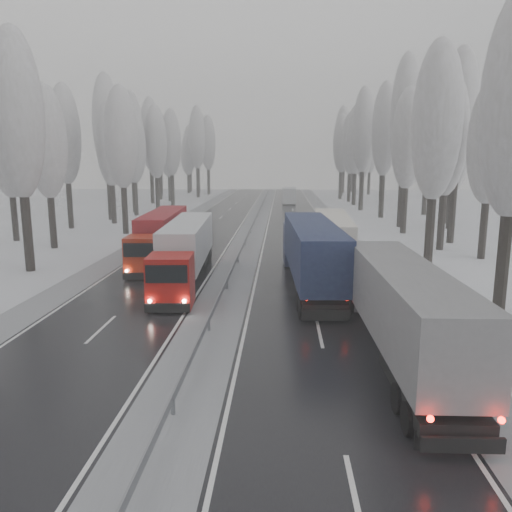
# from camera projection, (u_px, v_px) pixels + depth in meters

# --- Properties ---
(ground) EXTENTS (260.00, 260.00, 0.00)m
(ground) POSITION_uv_depth(u_px,v_px,m) (138.00, 498.00, 12.07)
(ground) COLOR white
(ground) RESTS_ON ground
(carriageway_right) EXTENTS (7.50, 200.00, 0.03)m
(carriageway_right) POSITION_uv_depth(u_px,v_px,m) (303.00, 259.00, 41.22)
(carriageway_right) COLOR black
(carriageway_right) RESTS_ON ground
(carriageway_left) EXTENTS (7.50, 200.00, 0.03)m
(carriageway_left) POSITION_uv_depth(u_px,v_px,m) (178.00, 258.00, 41.75)
(carriageway_left) COLOR black
(carriageway_left) RESTS_ON ground
(median_slush) EXTENTS (3.00, 200.00, 0.04)m
(median_slush) POSITION_uv_depth(u_px,v_px,m) (240.00, 258.00, 41.48)
(median_slush) COLOR #95979C
(median_slush) RESTS_ON ground
(shoulder_right) EXTENTS (2.40, 200.00, 0.04)m
(shoulder_right) POSITION_uv_depth(u_px,v_px,m) (364.00, 260.00, 40.97)
(shoulder_right) COLOR #95979C
(shoulder_right) RESTS_ON ground
(shoulder_left) EXTENTS (2.40, 200.00, 0.04)m
(shoulder_left) POSITION_uv_depth(u_px,v_px,m) (120.00, 257.00, 42.00)
(shoulder_left) COLOR #95979C
(shoulder_left) RESTS_ON ground
(median_guardrail) EXTENTS (0.12, 200.00, 0.76)m
(median_guardrail) POSITION_uv_depth(u_px,v_px,m) (240.00, 251.00, 41.36)
(median_guardrail) COLOR slate
(median_guardrail) RESTS_ON ground
(tree_18) EXTENTS (3.60, 3.60, 16.58)m
(tree_18) POSITION_uv_depth(u_px,v_px,m) (437.00, 123.00, 35.82)
(tree_18) COLOR black
(tree_18) RESTS_ON ground
(tree_19) EXTENTS (3.60, 3.60, 14.57)m
(tree_19) POSITION_uv_depth(u_px,v_px,m) (491.00, 143.00, 39.71)
(tree_19) COLOR black
(tree_19) RESTS_ON ground
(tree_20) EXTENTS (3.60, 3.60, 15.71)m
(tree_20) POSITION_uv_depth(u_px,v_px,m) (447.00, 136.00, 43.73)
(tree_20) COLOR black
(tree_20) RESTS_ON ground
(tree_21) EXTENTS (3.60, 3.60, 18.62)m
(tree_21) POSITION_uv_depth(u_px,v_px,m) (459.00, 118.00, 47.19)
(tree_21) COLOR black
(tree_21) RESTS_ON ground
(tree_22) EXTENTS (3.60, 3.60, 15.86)m
(tree_22) POSITION_uv_depth(u_px,v_px,m) (408.00, 140.00, 53.99)
(tree_22) COLOR black
(tree_22) RESTS_ON ground
(tree_23) EXTENTS (3.60, 3.60, 13.55)m
(tree_23) POSITION_uv_depth(u_px,v_px,m) (454.00, 154.00, 57.88)
(tree_23) COLOR black
(tree_23) RESTS_ON ground
(tree_24) EXTENTS (3.60, 3.60, 20.49)m
(tree_24) POSITION_uv_depth(u_px,v_px,m) (406.00, 116.00, 58.71)
(tree_24) COLOR black
(tree_24) RESTS_ON ground
(tree_25) EXTENTS (3.60, 3.60, 19.44)m
(tree_25) POSITION_uv_depth(u_px,v_px,m) (453.00, 124.00, 62.41)
(tree_25) COLOR black
(tree_25) RESTS_ON ground
(tree_26) EXTENTS (3.60, 3.60, 18.78)m
(tree_26) POSITION_uv_depth(u_px,v_px,m) (385.00, 130.00, 68.98)
(tree_26) COLOR black
(tree_26) RESTS_ON ground
(tree_27) EXTENTS (3.60, 3.60, 17.62)m
(tree_27) POSITION_uv_depth(u_px,v_px,m) (428.00, 137.00, 72.68)
(tree_27) COLOR black
(tree_27) RESTS_ON ground
(tree_28) EXTENTS (3.60, 3.60, 19.62)m
(tree_28) POSITION_uv_depth(u_px,v_px,m) (364.00, 131.00, 79.42)
(tree_28) COLOR black
(tree_28) RESTS_ON ground
(tree_29) EXTENTS (3.60, 3.60, 18.11)m
(tree_29) POSITION_uv_depth(u_px,v_px,m) (404.00, 138.00, 83.15)
(tree_29) COLOR black
(tree_29) RESTS_ON ground
(tree_30) EXTENTS (3.60, 3.60, 17.86)m
(tree_30) POSITION_uv_depth(u_px,v_px,m) (356.00, 140.00, 89.18)
(tree_30) COLOR black
(tree_30) RESTS_ON ground
(tree_31) EXTENTS (3.60, 3.60, 18.58)m
(tree_31) POSITION_uv_depth(u_px,v_px,m) (385.00, 139.00, 92.72)
(tree_31) COLOR black
(tree_31) RESTS_ON ground
(tree_32) EXTENTS (3.60, 3.60, 17.33)m
(tree_32) POSITION_uv_depth(u_px,v_px,m) (351.00, 144.00, 96.60)
(tree_32) COLOR black
(tree_32) RESTS_ON ground
(tree_33) EXTENTS (3.60, 3.60, 14.33)m
(tree_33) POSITION_uv_depth(u_px,v_px,m) (363.00, 154.00, 100.73)
(tree_33) COLOR black
(tree_33) RESTS_ON ground
(tree_34) EXTENTS (3.60, 3.60, 17.63)m
(tree_34) POSITION_uv_depth(u_px,v_px,m) (342.00, 144.00, 103.58)
(tree_34) COLOR black
(tree_34) RESTS_ON ground
(tree_35) EXTENTS (3.60, 3.60, 18.25)m
(tree_35) POSITION_uv_depth(u_px,v_px,m) (383.00, 143.00, 106.96)
(tree_35) COLOR black
(tree_35) RESTS_ON ground
(tree_36) EXTENTS (3.60, 3.60, 20.23)m
(tree_36) POSITION_uv_depth(u_px,v_px,m) (343.00, 138.00, 112.86)
(tree_36) COLOR black
(tree_36) RESTS_ON ground
(tree_37) EXTENTS (3.60, 3.60, 16.37)m
(tree_37) POSITION_uv_depth(u_px,v_px,m) (370.00, 149.00, 116.89)
(tree_37) COLOR black
(tree_37) RESTS_ON ground
(tree_38) EXTENTS (3.60, 3.60, 17.97)m
(tree_38) POSITION_uv_depth(u_px,v_px,m) (344.00, 146.00, 123.40)
(tree_38) COLOR black
(tree_38) RESTS_ON ground
(tree_39) EXTENTS (3.60, 3.60, 16.19)m
(tree_39) POSITION_uv_depth(u_px,v_px,m) (353.00, 151.00, 127.40)
(tree_39) COLOR black
(tree_39) RESTS_ON ground
(tree_58) EXTENTS (3.60, 3.60, 17.21)m
(tree_58) POSITION_uv_depth(u_px,v_px,m) (17.00, 116.00, 34.83)
(tree_58) COLOR black
(tree_58) RESTS_ON ground
(tree_60) EXTENTS (3.60, 3.60, 14.84)m
(tree_60) POSITION_uv_depth(u_px,v_px,m) (46.00, 143.00, 44.69)
(tree_60) COLOR black
(tree_60) RESTS_ON ground
(tree_61) EXTENTS (3.60, 3.60, 13.95)m
(tree_61) POSITION_uv_depth(u_px,v_px,m) (8.00, 150.00, 49.02)
(tree_61) COLOR black
(tree_61) RESTS_ON ground
(tree_62) EXTENTS (3.60, 3.60, 16.04)m
(tree_62) POSITION_uv_depth(u_px,v_px,m) (121.00, 138.00, 53.70)
(tree_62) COLOR black
(tree_62) RESTS_ON ground
(tree_63) EXTENTS (3.60, 3.60, 16.88)m
(tree_63) POSITION_uv_depth(u_px,v_px,m) (65.00, 135.00, 57.92)
(tree_63) COLOR black
(tree_63) RESTS_ON ground
(tree_64) EXTENTS (3.60, 3.60, 15.42)m
(tree_64) POSITION_uv_depth(u_px,v_px,m) (110.00, 145.00, 62.81)
(tree_64) COLOR black
(tree_64) RESTS_ON ground
(tree_65) EXTENTS (3.60, 3.60, 19.48)m
(tree_65) POSITION_uv_depth(u_px,v_px,m) (106.00, 126.00, 66.33)
(tree_65) COLOR black
(tree_65) RESTS_ON ground
(tree_66) EXTENTS (3.60, 3.60, 15.23)m
(tree_66) POSITION_uv_depth(u_px,v_px,m) (134.00, 148.00, 72.27)
(tree_66) COLOR black
(tree_66) RESTS_ON ground
(tree_67) EXTENTS (3.60, 3.60, 17.09)m
(tree_67) POSITION_uv_depth(u_px,v_px,m) (132.00, 140.00, 76.04)
(tree_67) COLOR black
(tree_67) RESTS_ON ground
(tree_68) EXTENTS (3.60, 3.60, 16.65)m
(tree_68) POSITION_uv_depth(u_px,v_px,m) (156.00, 143.00, 78.65)
(tree_68) COLOR black
(tree_68) RESTS_ON ground
(tree_69) EXTENTS (3.60, 3.60, 19.35)m
(tree_69) POSITION_uv_depth(u_px,v_px,m) (132.00, 133.00, 82.50)
(tree_69) COLOR black
(tree_69) RESTS_ON ground
(tree_70) EXTENTS (3.60, 3.60, 17.09)m
(tree_70) POSITION_uv_depth(u_px,v_px,m) (171.00, 143.00, 88.47)
(tree_70) COLOR black
(tree_70) RESTS_ON ground
(tree_71) EXTENTS (3.60, 3.60, 19.61)m
(tree_71) POSITION_uv_depth(u_px,v_px,m) (150.00, 135.00, 92.33)
(tree_71) COLOR black
(tree_71) RESTS_ON ground
(tree_72) EXTENTS (3.60, 3.60, 15.11)m
(tree_72) POSITION_uv_depth(u_px,v_px,m) (169.00, 151.00, 98.01)
(tree_72) COLOR black
(tree_72) RESTS_ON ground
(tree_73) EXTENTS (3.60, 3.60, 17.22)m
(tree_73) POSITION_uv_depth(u_px,v_px,m) (159.00, 145.00, 101.82)
(tree_73) COLOR black
(tree_73) RESTS_ON ground
(tree_74) EXTENTS (3.60, 3.60, 19.68)m
(tree_74) POSITION_uv_depth(u_px,v_px,m) (197.00, 138.00, 107.85)
(tree_74) COLOR black
(tree_74) RESTS_ON ground
(tree_75) EXTENTS (3.60, 3.60, 18.60)m
(tree_75) POSITION_uv_depth(u_px,v_px,m) (160.00, 142.00, 112.36)
(tree_75) COLOR black
(tree_75) RESTS_ON ground
(tree_76) EXTENTS (3.60, 3.60, 18.55)m
(tree_76) POSITION_uv_depth(u_px,v_px,m) (208.00, 143.00, 117.14)
(tree_76) COLOR black
(tree_76) RESTS_ON ground
(tree_77) EXTENTS (3.60, 3.60, 14.32)m
(tree_77) POSITION_uv_depth(u_px,v_px,m) (188.00, 155.00, 121.86)
(tree_77) COLOR black
(tree_77) RESTS_ON ground
(tree_78) EXTENTS (3.60, 3.60, 19.55)m
(tree_78) POSITION_uv_depth(u_px,v_px,m) (198.00, 142.00, 123.66)
(tree_78) COLOR black
(tree_78) RESTS_ON ground
(tree_79) EXTENTS (3.60, 3.60, 17.07)m
(tree_79) POSITION_uv_depth(u_px,v_px,m) (190.00, 148.00, 128.02)
(tree_79) COLOR black
(tree_79) RESTS_ON ground
(truck_grey_tarp) EXTENTS (2.71, 15.65, 4.00)m
(truck_grey_tarp) POSITION_uv_depth(u_px,v_px,m) (397.00, 301.00, 20.54)
(truck_grey_tarp) COLOR #434347
(truck_grey_tarp) RESTS_ON ground
(truck_blue_box) EXTENTS (3.47, 16.70, 4.26)m
(truck_blue_box) POSITION_uv_depth(u_px,v_px,m) (310.00, 249.00, 31.72)
(truck_blue_box) COLOR #1E254C
(truck_blue_box) RESTS_ON ground
(truck_cream_box) EXTENTS (3.17, 15.48, 3.95)m
(truck_cream_box) POSITION_uv_depth(u_px,v_px,m) (332.00, 236.00, 38.52)
(truck_cream_box) COLOR beige
(truck_cream_box) RESTS_ON ground
(box_truck_distant) EXTENTS (2.50, 8.09, 3.02)m
(box_truck_distant) POSITION_uv_depth(u_px,v_px,m) (289.00, 195.00, 93.83)
(box_truck_distant) COLOR #AEB0B5
(box_truck_distant) RESTS_ON ground
(truck_red_white) EXTENTS (3.29, 15.29, 3.89)m
(truck_red_white) POSITION_uv_depth(u_px,v_px,m) (186.00, 247.00, 33.68)
(truck_red_white) COLOR #A00C08
(truck_red_white) RESTS_ON ground
(truck_red_red) EXTENTS (3.15, 14.90, 3.80)m
(truck_red_red) POSITION_uv_depth(u_px,v_px,m) (161.00, 232.00, 40.89)
(truck_red_red) COLOR #A31E09
(truck_red_red) RESTS_ON ground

